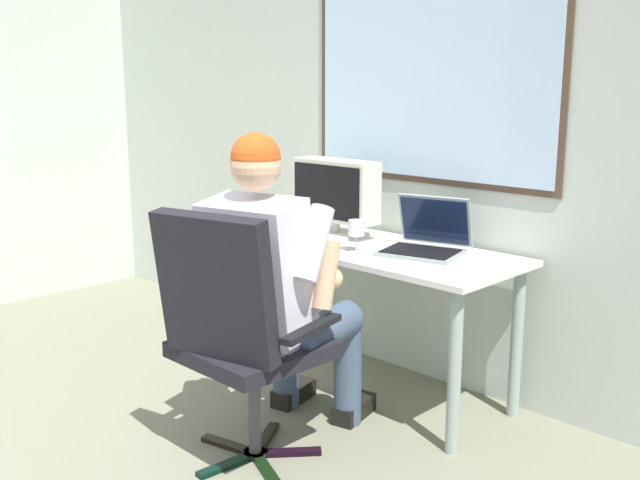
% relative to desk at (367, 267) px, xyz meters
% --- Properties ---
extents(wall_rear, '(5.14, 0.08, 2.88)m').
position_rel_desk_xyz_m(wall_rear, '(-0.11, 0.36, 0.84)').
color(wall_rear, '#B7C1B4').
rests_on(wall_rear, ground).
extents(desk, '(1.47, 0.60, 0.71)m').
position_rel_desk_xyz_m(desk, '(0.00, 0.00, 0.00)').
color(desk, gray).
rests_on(desk, ground).
extents(office_chair, '(0.65, 0.58, 1.02)m').
position_rel_desk_xyz_m(office_chair, '(0.16, -0.92, -0.03)').
color(office_chair, black).
rests_on(office_chair, ground).
extents(person_seated, '(0.61, 0.82, 1.28)m').
position_rel_desk_xyz_m(person_seated, '(0.10, -0.66, 0.06)').
color(person_seated, '#3B4C61').
rests_on(person_seated, ground).
extents(crt_monitor, '(0.46, 0.22, 0.38)m').
position_rel_desk_xyz_m(crt_monitor, '(-0.26, 0.05, 0.32)').
color(crt_monitor, beige).
rests_on(crt_monitor, desk).
extents(laptop, '(0.41, 0.40, 0.25)m').
position_rel_desk_xyz_m(laptop, '(0.28, 0.09, 0.17)').
color(laptop, gray).
rests_on(laptop, desk).
extents(wine_glass, '(0.07, 0.07, 0.14)m').
position_rel_desk_xyz_m(wine_glass, '(0.05, -0.13, 0.20)').
color(wine_glass, silver).
rests_on(wine_glass, desk).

